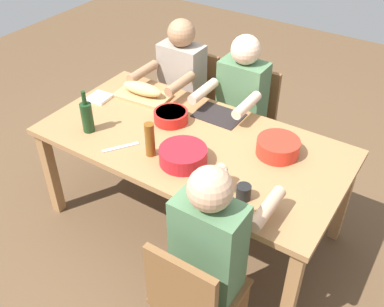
# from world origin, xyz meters

# --- Properties ---
(ground_plane) EXTENTS (8.00, 8.00, 0.00)m
(ground_plane) POSITION_xyz_m (0.00, 0.00, 0.00)
(ground_plane) COLOR brown
(dining_table) EXTENTS (1.95, 0.99, 0.74)m
(dining_table) POSITION_xyz_m (0.00, 0.00, 0.66)
(dining_table) COLOR #9E7044
(dining_table) RESTS_ON ground_plane
(chair_far_left) EXTENTS (0.40, 0.40, 0.85)m
(chair_far_left) POSITION_xyz_m (-0.54, 0.82, 0.48)
(chair_far_left) COLOR brown
(chair_far_left) RESTS_ON ground_plane
(diner_far_left) EXTENTS (0.41, 0.53, 1.20)m
(diner_far_left) POSITION_xyz_m (-0.54, 0.63, 0.70)
(diner_far_left) COLOR #2D2D38
(diner_far_left) RESTS_ON ground_plane
(chair_near_center) EXTENTS (0.40, 0.40, 0.85)m
(chair_near_center) POSITION_xyz_m (0.00, -0.82, 0.48)
(chair_near_center) COLOR brown
(chair_near_center) RESTS_ON ground_plane
(diner_near_center) EXTENTS (0.41, 0.53, 1.20)m
(diner_near_center) POSITION_xyz_m (0.00, -0.63, 0.70)
(diner_near_center) COLOR #2D2D38
(diner_near_center) RESTS_ON ground_plane
(chair_near_right) EXTENTS (0.40, 0.40, 0.85)m
(chair_near_right) POSITION_xyz_m (0.54, -0.82, 0.48)
(chair_near_right) COLOR brown
(chair_near_right) RESTS_ON ground_plane
(diner_near_right) EXTENTS (0.41, 0.53, 1.20)m
(diner_near_right) POSITION_xyz_m (0.54, -0.63, 0.70)
(diner_near_right) COLOR #2D2D38
(diner_near_right) RESTS_ON ground_plane
(serving_bowl_salad) EXTENTS (0.29, 0.29, 0.10)m
(serving_bowl_salad) POSITION_xyz_m (-0.08, 0.22, 0.79)
(serving_bowl_salad) COLOR #B21923
(serving_bowl_salad) RESTS_ON dining_table
(serving_bowl_pasta) EXTENTS (0.26, 0.26, 0.10)m
(serving_bowl_pasta) POSITION_xyz_m (-0.51, -0.16, 0.80)
(serving_bowl_pasta) COLOR red
(serving_bowl_pasta) RESTS_ON dining_table
(serving_bowl_fruit) EXTENTS (0.23, 0.23, 0.08)m
(serving_bowl_fruit) POSITION_xyz_m (0.23, -0.10, 0.78)
(serving_bowl_fruit) COLOR red
(serving_bowl_fruit) RESTS_ON dining_table
(cutting_board) EXTENTS (0.42, 0.25, 0.02)m
(cutting_board) POSITION_xyz_m (0.59, -0.25, 0.75)
(cutting_board) COLOR tan
(cutting_board) RESTS_ON dining_table
(bread_loaf) EXTENTS (0.33, 0.14, 0.09)m
(bread_loaf) POSITION_xyz_m (0.59, -0.25, 0.81)
(bread_loaf) COLOR tan
(bread_loaf) RESTS_ON cutting_board
(wine_bottle) EXTENTS (0.08, 0.08, 0.29)m
(wine_bottle) POSITION_xyz_m (0.62, 0.28, 0.85)
(wine_bottle) COLOR #193819
(wine_bottle) RESTS_ON dining_table
(beer_bottle) EXTENTS (0.06, 0.06, 0.22)m
(beer_bottle) POSITION_xyz_m (0.13, 0.26, 0.85)
(beer_bottle) COLOR brown
(beer_bottle) RESTS_ON dining_table
(wine_glass) EXTENTS (0.08, 0.08, 0.17)m
(wine_glass) POSITION_xyz_m (-0.42, 0.31, 0.86)
(wine_glass) COLOR silver
(wine_glass) RESTS_ON dining_table
(cup_far_left) EXTENTS (0.08, 0.08, 0.09)m
(cup_far_left) POSITION_xyz_m (-0.53, 0.30, 0.78)
(cup_far_left) COLOR black
(cup_far_left) RESTS_ON dining_table
(placemat_near_center) EXTENTS (0.32, 0.23, 0.01)m
(placemat_near_center) POSITION_xyz_m (0.00, -0.34, 0.74)
(placemat_near_center) COLOR black
(placemat_near_center) RESTS_ON dining_table
(carving_knife) EXTENTS (0.15, 0.20, 0.01)m
(carving_knife) POSITION_xyz_m (0.32, 0.31, 0.74)
(carving_knife) COLOR silver
(carving_knife) RESTS_ON dining_table
(napkin_stack) EXTENTS (0.15, 0.15, 0.02)m
(napkin_stack) POSITION_xyz_m (0.84, -0.06, 0.75)
(napkin_stack) COLOR white
(napkin_stack) RESTS_ON dining_table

